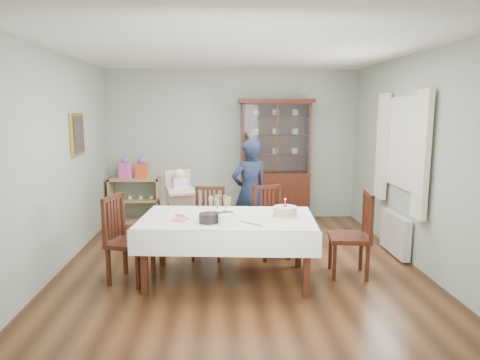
{
  "coord_description": "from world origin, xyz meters",
  "views": [
    {
      "loc": [
        -0.27,
        -5.27,
        1.97
      ],
      "look_at": [
        0.01,
        0.2,
        1.08
      ],
      "focal_mm": 32.0,
      "sensor_mm": 36.0,
      "label": 1
    }
  ],
  "objects": [
    {
      "name": "floor",
      "position": [
        0.0,
        0.0,
        0.0
      ],
      "size": [
        5.0,
        5.0,
        0.0
      ],
      "primitive_type": "plane",
      "color": "#593319",
      "rests_on": "ground"
    },
    {
      "name": "room_shell",
      "position": [
        0.0,
        0.53,
        1.7
      ],
      "size": [
        5.0,
        5.0,
        5.0
      ],
      "color": "#9EAA99",
      "rests_on": "floor"
    },
    {
      "name": "dining_table",
      "position": [
        -0.17,
        -0.47,
        0.38
      ],
      "size": [
        2.09,
        1.32,
        0.76
      ],
      "rotation": [
        0.0,
        0.0,
        -0.09
      ],
      "color": "#421D10",
      "rests_on": "floor"
    },
    {
      "name": "china_cabinet",
      "position": [
        0.75,
        2.26,
        1.12
      ],
      "size": [
        1.3,
        0.48,
        2.18
      ],
      "color": "#421D10",
      "rests_on": "floor"
    },
    {
      "name": "sideboard",
      "position": [
        -1.75,
        2.28,
        0.4
      ],
      "size": [
        0.9,
        0.38,
        0.8
      ],
      "color": "tan",
      "rests_on": "floor"
    },
    {
      "name": "picture_frame",
      "position": [
        -2.22,
        0.8,
        1.65
      ],
      "size": [
        0.04,
        0.48,
        0.58
      ],
      "primitive_type": "cube",
      "color": "gold",
      "rests_on": "room_shell"
    },
    {
      "name": "window",
      "position": [
        2.22,
        0.3,
        1.55
      ],
      "size": [
        0.04,
        1.02,
        1.22
      ],
      "primitive_type": "cube",
      "color": "white",
      "rests_on": "room_shell"
    },
    {
      "name": "curtain_left",
      "position": [
        2.16,
        -0.32,
        1.45
      ],
      "size": [
        0.07,
        0.3,
        1.55
      ],
      "primitive_type": "cube",
      "color": "silver",
      "rests_on": "room_shell"
    },
    {
      "name": "curtain_right",
      "position": [
        2.16,
        0.92,
        1.45
      ],
      "size": [
        0.07,
        0.3,
        1.55
      ],
      "primitive_type": "cube",
      "color": "silver",
      "rests_on": "room_shell"
    },
    {
      "name": "radiator",
      "position": [
        2.16,
        0.3,
        0.3
      ],
      "size": [
        0.1,
        0.8,
        0.55
      ],
      "primitive_type": "cube",
      "color": "white",
      "rests_on": "floor"
    },
    {
      "name": "chair_far_left",
      "position": [
        -0.41,
        0.35,
        0.28
      ],
      "size": [
        0.48,
        0.48,
        0.94
      ],
      "rotation": [
        0.0,
        0.0,
        -0.15
      ],
      "color": "#421D10",
      "rests_on": "floor"
    },
    {
      "name": "chair_far_right",
      "position": [
        0.45,
        0.33,
        0.28
      ],
      "size": [
        0.53,
        0.53,
        0.96
      ],
      "rotation": [
        0.0,
        0.0,
        0.27
      ],
      "color": "#421D10",
      "rests_on": "floor"
    },
    {
      "name": "chair_end_left",
      "position": [
        -1.31,
        -0.45,
        0.3
      ],
      "size": [
        0.57,
        0.57,
        1.01
      ],
      "rotation": [
        0.0,
        0.0,
        1.26
      ],
      "color": "#421D10",
      "rests_on": "floor"
    },
    {
      "name": "chair_end_right",
      "position": [
        1.31,
        -0.41,
        0.31
      ],
      "size": [
        0.52,
        0.52,
        1.03
      ],
      "rotation": [
        0.0,
        0.0,
        -1.7
      ],
      "color": "#421D10",
      "rests_on": "floor"
    },
    {
      "name": "woman",
      "position": [
        0.19,
        0.9,
        0.78
      ],
      "size": [
        0.67,
        0.56,
        1.57
      ],
      "primitive_type": "imported",
      "rotation": [
        0.0,
        0.0,
        3.53
      ],
      "color": "black",
      "rests_on": "floor"
    },
    {
      "name": "high_chair",
      "position": [
        -0.83,
        0.94,
        0.44
      ],
      "size": [
        0.63,
        0.63,
        1.14
      ],
      "rotation": [
        0.0,
        0.0,
        0.28
      ],
      "color": "black",
      "rests_on": "floor"
    },
    {
      "name": "champagne_tray",
      "position": [
        -0.26,
        -0.39,
        0.83
      ],
      "size": [
        0.37,
        0.37,
        0.22
      ],
      "color": "silver",
      "rests_on": "dining_table"
    },
    {
      "name": "birthday_cake",
      "position": [
        0.5,
        -0.48,
        0.82
      ],
      "size": [
        0.31,
        0.31,
        0.22
      ],
      "color": "white",
      "rests_on": "dining_table"
    },
    {
      "name": "plate_stack_dark",
      "position": [
        -0.38,
        -0.7,
        0.81
      ],
      "size": [
        0.25,
        0.25,
        0.1
      ],
      "primitive_type": "cylinder",
      "rotation": [
        0.0,
        0.0,
        0.18
      ],
      "color": "black",
      "rests_on": "dining_table"
    },
    {
      "name": "plate_stack_white",
      "position": [
        -0.16,
        -0.77,
        0.81
      ],
      "size": [
        0.28,
        0.28,
        0.1
      ],
      "primitive_type": "cylinder",
      "rotation": [
        0.0,
        0.0,
        0.31
      ],
      "color": "white",
      "rests_on": "dining_table"
    },
    {
      "name": "napkin_stack",
      "position": [
        -0.69,
        -0.6,
        0.77
      ],
      "size": [
        0.2,
        0.2,
        0.02
      ],
      "primitive_type": "cube",
      "rotation": [
        0.0,
        0.0,
        -0.4
      ],
      "color": "#F159AB",
      "rests_on": "dining_table"
    },
    {
      "name": "cutlery",
      "position": [
        -0.75,
        -0.42,
        0.77
      ],
      "size": [
        0.16,
        0.19,
        0.01
      ],
      "primitive_type": null,
      "rotation": [
        0.0,
        0.0,
        0.29
      ],
      "color": "silver",
      "rests_on": "dining_table"
    },
    {
      "name": "cake_knife",
      "position": [
        0.08,
        -0.8,
        0.77
      ],
      "size": [
        0.24,
        0.21,
        0.01
      ],
      "primitive_type": "cube",
      "rotation": [
        0.0,
        0.0,
        -0.73
      ],
      "color": "silver",
      "rests_on": "dining_table"
    },
    {
      "name": "gift_bag_pink",
      "position": [
        -1.9,
        2.26,
        0.97
      ],
      "size": [
        0.23,
        0.18,
        0.38
      ],
      "color": "#F159AB",
      "rests_on": "sideboard"
    },
    {
      "name": "gift_bag_orange",
      "position": [
        -1.61,
        2.26,
        0.97
      ],
      "size": [
        0.22,
        0.17,
        0.37
      ],
      "color": "#ED4E25",
      "rests_on": "sideboard"
    }
  ]
}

